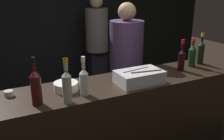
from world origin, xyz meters
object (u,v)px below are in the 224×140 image
red_wine_bottle_tall (182,58)px  person_blond_tee (97,41)px  red_wine_bottle_black_foil (36,86)px  white_wine_bottle (84,80)px  red_wine_bottle_burgundy (192,55)px  person_in_hoodie (126,64)px  champagne_bottle (201,51)px  candle_votive (9,93)px  ice_bin_with_bottles (140,77)px  bowl_white (66,86)px  rose_wine_bottle (67,85)px

red_wine_bottle_tall → person_blond_tee: (-0.17, 1.88, -0.15)m
red_wine_bottle_black_foil → white_wine_bottle: size_ratio=1.13×
red_wine_bottle_burgundy → person_in_hoodie: 0.78m
champagne_bottle → white_wine_bottle: champagne_bottle is taller
person_in_hoodie → person_blond_tee: person_blond_tee is taller
candle_votive → person_blond_tee: 2.35m
red_wine_bottle_black_foil → red_wine_bottle_tall: (1.54, 0.14, -0.01)m
ice_bin_with_bottles → red_wine_bottle_black_foil: (-0.94, -0.03, 0.08)m
white_wine_bottle → person_blond_tee: bearing=64.0°
person_in_hoodie → person_blond_tee: 1.30m
ice_bin_with_bottles → bowl_white: size_ratio=2.03×
bowl_white → red_wine_bottle_tall: bearing=-1.1°
bowl_white → candle_votive: bowl_white is taller
ice_bin_with_bottles → red_wine_bottle_black_foil: size_ratio=1.14×
red_wine_bottle_tall → person_in_hoodie: 0.71m
candle_votive → bowl_white: bearing=-12.3°
rose_wine_bottle → person_blond_tee: 2.40m
person_blond_tee → rose_wine_bottle: bearing=-95.4°
candle_votive → person_in_hoodie: person_in_hoodie is taller
bowl_white → white_wine_bottle: size_ratio=0.64×
candle_votive → person_blond_tee: person_blond_tee is taller
white_wine_bottle → rose_wine_bottle: bearing=-154.5°
red_wine_bottle_tall → white_wine_bottle: red_wine_bottle_tall is taller
candle_votive → person_in_hoodie: 1.46m
candle_votive → red_wine_bottle_tall: 1.73m
candle_votive → white_wine_bottle: bearing=-24.6°
rose_wine_bottle → person_in_hoodie: bearing=39.4°
person_blond_tee → champagne_bottle: bearing=-49.9°
ice_bin_with_bottles → rose_wine_bottle: bearing=-172.1°
candle_votive → red_wine_bottle_tall: red_wine_bottle_tall is taller
person_blond_tee → ice_bin_with_bottles: bearing=-78.8°
candle_votive → red_wine_bottle_black_foil: size_ratio=0.20×
red_wine_bottle_black_foil → white_wine_bottle: (0.38, 0.00, -0.02)m
red_wine_bottle_burgundy → person_blond_tee: bearing=101.8°
champagne_bottle → red_wine_bottle_tall: bearing=-165.7°
person_blond_tee → person_in_hoodie: bearing=-74.1°
champagne_bottle → red_wine_bottle_tall: (-0.37, -0.10, -0.01)m
red_wine_bottle_tall → rose_wine_bottle: bearing=-170.7°
bowl_white → person_in_hoodie: 1.09m
red_wine_bottle_burgundy → red_wine_bottle_tall: 0.22m
ice_bin_with_bottles → candle_votive: size_ratio=5.80×
candle_votive → red_wine_bottle_burgundy: size_ratio=0.23×
bowl_white → red_wine_bottle_tall: size_ratio=0.62×
red_wine_bottle_black_foil → champagne_bottle: red_wine_bottle_black_foil is taller
red_wine_bottle_black_foil → person_blond_tee: 2.45m
red_wine_bottle_burgundy → red_wine_bottle_tall: size_ratio=0.94×
person_in_hoodie → person_blond_tee: bearing=7.0°
red_wine_bottle_black_foil → person_blond_tee: bearing=55.9°
white_wine_bottle → person_blond_tee: person_blond_tee is taller
red_wine_bottle_burgundy → bowl_white: bearing=-178.3°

